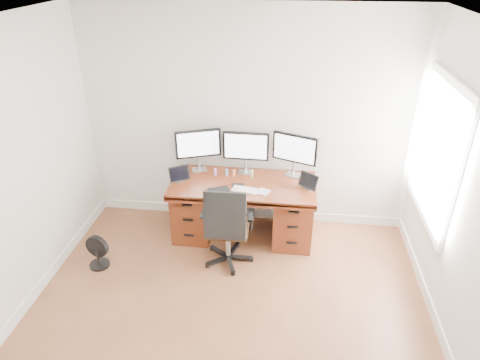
# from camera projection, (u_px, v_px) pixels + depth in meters

# --- Properties ---
(ground) EXTENTS (4.50, 4.50, 0.00)m
(ground) POSITION_uv_depth(u_px,v_px,m) (219.00, 353.00, 3.81)
(ground) COLOR brown
(ground) RESTS_ON ground
(back_wall) EXTENTS (4.00, 0.10, 2.70)m
(back_wall) POSITION_uv_depth(u_px,v_px,m) (248.00, 121.00, 5.13)
(back_wall) COLOR silver
(back_wall) RESTS_ON ground
(desk) EXTENTS (1.70, 0.80, 0.75)m
(desk) POSITION_uv_depth(u_px,v_px,m) (243.00, 207.00, 5.21)
(desk) COLOR #572311
(desk) RESTS_ON ground
(office_chair) EXTENTS (0.58, 0.55, 1.01)m
(office_chair) POSITION_uv_depth(u_px,v_px,m) (227.00, 239.00, 4.75)
(office_chair) COLOR black
(office_chair) RESTS_ON ground
(floor_fan) EXTENTS (0.27, 0.23, 0.39)m
(floor_fan) POSITION_uv_depth(u_px,v_px,m) (97.00, 252.00, 4.77)
(floor_fan) COLOR black
(floor_fan) RESTS_ON ground
(monitor_left) EXTENTS (0.53, 0.23, 0.53)m
(monitor_left) POSITION_uv_depth(u_px,v_px,m) (198.00, 145.00, 5.16)
(monitor_left) COLOR silver
(monitor_left) RESTS_ON desk
(monitor_center) EXTENTS (0.55, 0.14, 0.53)m
(monitor_center) POSITION_uv_depth(u_px,v_px,m) (246.00, 148.00, 5.09)
(monitor_center) COLOR silver
(monitor_center) RESTS_ON desk
(monitor_right) EXTENTS (0.52, 0.23, 0.53)m
(monitor_right) POSITION_uv_depth(u_px,v_px,m) (295.00, 150.00, 5.03)
(monitor_right) COLOR silver
(monitor_right) RESTS_ON desk
(tablet_left) EXTENTS (0.24, 0.18, 0.19)m
(tablet_left) POSITION_uv_depth(u_px,v_px,m) (179.00, 175.00, 5.02)
(tablet_left) COLOR silver
(tablet_left) RESTS_ON desk
(tablet_right) EXTENTS (0.23, 0.20, 0.19)m
(tablet_right) POSITION_uv_depth(u_px,v_px,m) (308.00, 182.00, 4.85)
(tablet_right) COLOR silver
(tablet_right) RESTS_ON desk
(keyboard) EXTENTS (0.33, 0.19, 0.01)m
(keyboard) POSITION_uv_depth(u_px,v_px,m) (246.00, 190.00, 4.86)
(keyboard) COLOR white
(keyboard) RESTS_ON desk
(trackpad) EXTENTS (0.18, 0.18, 0.01)m
(trackpad) POSITION_uv_depth(u_px,v_px,m) (263.00, 192.00, 4.83)
(trackpad) COLOR silver
(trackpad) RESTS_ON desk
(drawing_tablet) EXTENTS (0.28, 0.24, 0.01)m
(drawing_tablet) POSITION_uv_depth(u_px,v_px,m) (219.00, 190.00, 4.86)
(drawing_tablet) COLOR black
(drawing_tablet) RESTS_ON desk
(phone) EXTENTS (0.15, 0.08, 0.01)m
(phone) POSITION_uv_depth(u_px,v_px,m) (238.00, 185.00, 4.97)
(phone) COLOR black
(phone) RESTS_ON desk
(figurine_purple) EXTENTS (0.04, 0.04, 0.09)m
(figurine_purple) POSITION_uv_depth(u_px,v_px,m) (215.00, 172.00, 5.16)
(figurine_purple) COLOR #BB6BE0
(figurine_purple) RESTS_ON desk
(figurine_blue) EXTENTS (0.04, 0.04, 0.09)m
(figurine_blue) POSITION_uv_depth(u_px,v_px,m) (227.00, 172.00, 5.15)
(figurine_blue) COLOR #6F9EF1
(figurine_blue) RESTS_ON desk
(figurine_orange) EXTENTS (0.04, 0.04, 0.09)m
(figurine_orange) POSITION_uv_depth(u_px,v_px,m) (234.00, 173.00, 5.14)
(figurine_orange) COLOR #EF7448
(figurine_orange) RESTS_ON desk
(figurine_yellow) EXTENTS (0.04, 0.04, 0.09)m
(figurine_yellow) POSITION_uv_depth(u_px,v_px,m) (252.00, 174.00, 5.12)
(figurine_yellow) COLOR tan
(figurine_yellow) RESTS_ON desk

